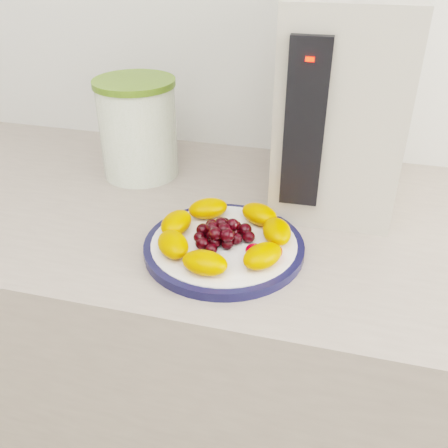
# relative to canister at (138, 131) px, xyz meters

# --- Properties ---
(counter) EXTENTS (3.50, 0.60, 0.90)m
(counter) POSITION_rel_canister_xyz_m (0.26, -0.11, -0.54)
(counter) COLOR #A39386
(counter) RESTS_ON floor
(cabinet_face) EXTENTS (3.48, 0.58, 0.84)m
(cabinet_face) POSITION_rel_canister_xyz_m (0.26, -0.11, -0.57)
(cabinet_face) COLOR olive
(cabinet_face) RESTS_ON floor
(plate_rim) EXTENTS (0.25, 0.25, 0.01)m
(plate_rim) POSITION_rel_canister_xyz_m (0.24, -0.23, -0.08)
(plate_rim) COLOR #121438
(plate_rim) RESTS_ON counter
(plate_face) EXTENTS (0.23, 0.23, 0.02)m
(plate_face) POSITION_rel_canister_xyz_m (0.24, -0.23, -0.08)
(plate_face) COLOR white
(plate_face) RESTS_ON counter
(canister) EXTENTS (0.17, 0.17, 0.18)m
(canister) POSITION_rel_canister_xyz_m (0.00, 0.00, 0.00)
(canister) COLOR #456A17
(canister) RESTS_ON counter
(canister_lid) EXTENTS (0.18, 0.18, 0.01)m
(canister_lid) POSITION_rel_canister_xyz_m (0.00, 0.00, 0.10)
(canister_lid) COLOR #537422
(canister_lid) RESTS_ON canister
(appliance_body) EXTENTS (0.21, 0.29, 0.36)m
(appliance_body) POSITION_rel_canister_xyz_m (0.39, 0.01, 0.09)
(appliance_body) COLOR #B9B0A1
(appliance_body) RESTS_ON counter
(appliance_panel) EXTENTS (0.06, 0.02, 0.26)m
(appliance_panel) POSITION_rel_canister_xyz_m (0.34, -0.13, 0.09)
(appliance_panel) COLOR black
(appliance_panel) RESTS_ON appliance_body
(appliance_led) EXTENTS (0.01, 0.01, 0.01)m
(appliance_led) POSITION_rel_canister_xyz_m (0.34, -0.15, 0.19)
(appliance_led) COLOR #FF0C05
(appliance_led) RESTS_ON appliance_panel
(fruit_plate) EXTENTS (0.22, 0.21, 0.03)m
(fruit_plate) POSITION_rel_canister_xyz_m (0.24, -0.24, -0.06)
(fruit_plate) COLOR #D56700
(fruit_plate) RESTS_ON plate_face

